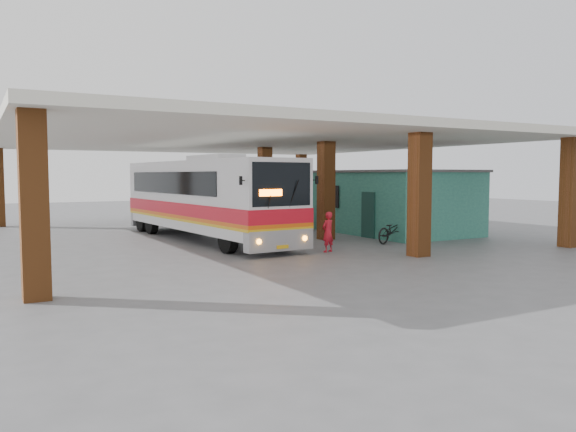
# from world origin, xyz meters

# --- Properties ---
(ground) EXTENTS (90.00, 90.00, 0.00)m
(ground) POSITION_xyz_m (0.00, 0.00, 0.00)
(ground) COLOR #515154
(ground) RESTS_ON ground
(brick_columns) EXTENTS (20.10, 21.60, 4.35)m
(brick_columns) POSITION_xyz_m (1.43, 5.00, 2.17)
(brick_columns) COLOR brown
(brick_columns) RESTS_ON ground
(canopy_roof) EXTENTS (21.00, 23.00, 0.30)m
(canopy_roof) POSITION_xyz_m (0.50, 6.50, 4.50)
(canopy_roof) COLOR silver
(canopy_roof) RESTS_ON brick_columns
(shop_building) EXTENTS (5.20, 8.20, 3.11)m
(shop_building) POSITION_xyz_m (7.49, 4.00, 1.56)
(shop_building) COLOR #2A6A5F
(shop_building) RESTS_ON ground
(coach_bus) EXTENTS (3.55, 12.90, 3.72)m
(coach_bus) POSITION_xyz_m (-1.78, 5.42, 1.85)
(coach_bus) COLOR silver
(coach_bus) RESTS_ON ground
(motorcycle) EXTENTS (2.20, 1.29, 1.09)m
(motorcycle) POSITION_xyz_m (4.70, 0.44, 0.55)
(motorcycle) COLOR black
(motorcycle) RESTS_ON ground
(pedestrian) EXTENTS (0.63, 0.50, 1.51)m
(pedestrian) POSITION_xyz_m (0.77, -0.55, 0.75)
(pedestrian) COLOR red
(pedestrian) RESTS_ON ground
(red_chair) EXTENTS (0.56, 0.56, 0.85)m
(red_chair) POSITION_xyz_m (4.51, 6.94, 0.39)
(red_chair) COLOR red
(red_chair) RESTS_ON ground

